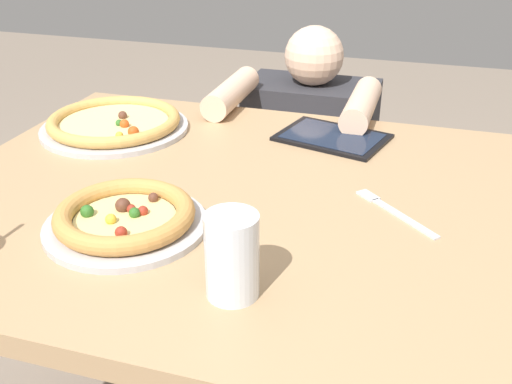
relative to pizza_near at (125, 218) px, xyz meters
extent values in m
cube|color=tan|center=(0.15, 0.18, -0.04)|extent=(1.21, 0.96, 0.04)
cylinder|color=#826748|center=(-0.37, 0.58, -0.42)|extent=(0.07, 0.07, 0.71)
cylinder|color=#826748|center=(0.68, 0.58, -0.42)|extent=(0.07, 0.07, 0.71)
cylinder|color=#B7B7BC|center=(0.00, 0.00, -0.01)|extent=(0.28, 0.28, 0.01)
cylinder|color=#E5CC7F|center=(0.00, 0.00, 0.00)|extent=(0.17, 0.17, 0.01)
torus|color=#C68C47|center=(0.00, 0.00, 0.01)|extent=(0.24, 0.24, 0.03)
sphere|color=#2D6623|center=(0.01, 0.01, 0.01)|extent=(0.02, 0.02, 0.02)
sphere|color=#2D6623|center=(-0.07, -0.01, 0.01)|extent=(0.02, 0.02, 0.02)
sphere|color=maroon|center=(0.00, 0.02, 0.01)|extent=(0.02, 0.02, 0.02)
sphere|color=gold|center=(-0.01, -0.02, 0.01)|extent=(0.02, 0.02, 0.02)
sphere|color=maroon|center=(0.02, -0.06, 0.01)|extent=(0.02, 0.02, 0.02)
sphere|color=brown|center=(-0.02, 0.02, 0.01)|extent=(0.03, 0.03, 0.03)
sphere|color=brown|center=(0.02, 0.07, 0.01)|extent=(0.02, 0.02, 0.02)
sphere|color=maroon|center=(0.02, 0.02, 0.01)|extent=(0.02, 0.02, 0.02)
cylinder|color=#B7B7BC|center=(-0.25, 0.41, -0.01)|extent=(0.35, 0.35, 0.01)
cylinder|color=#EFD68C|center=(-0.25, 0.41, 0.00)|extent=(0.26, 0.26, 0.01)
torus|color=tan|center=(-0.25, 0.41, 0.01)|extent=(0.32, 0.32, 0.03)
sphere|color=#BF4C19|center=(-0.16, 0.35, 0.01)|extent=(0.03, 0.03, 0.03)
sphere|color=brown|center=(-0.24, 0.44, 0.01)|extent=(0.02, 0.02, 0.02)
sphere|color=#BF4C19|center=(-0.21, 0.39, 0.01)|extent=(0.02, 0.02, 0.02)
sphere|color=gold|center=(-0.19, 0.32, 0.01)|extent=(0.02, 0.02, 0.02)
sphere|color=#2D6623|center=(-0.22, 0.39, 0.01)|extent=(0.02, 0.02, 0.02)
cylinder|color=silver|center=(0.24, -0.12, 0.04)|extent=(0.08, 0.08, 0.13)
cube|color=white|center=(0.24, -0.12, 0.08)|extent=(0.03, 0.03, 0.03)
cube|color=white|center=(0.23, -0.13, 0.09)|extent=(0.03, 0.03, 0.02)
cube|color=silver|center=(0.46, 0.17, -0.02)|extent=(0.13, 0.12, 0.00)
cube|color=silver|center=(0.38, 0.24, -0.02)|extent=(0.05, 0.05, 0.00)
cube|color=black|center=(0.26, 0.51, -0.02)|extent=(0.28, 0.22, 0.01)
cube|color=#192338|center=(0.26, 0.51, -0.01)|extent=(0.24, 0.19, 0.00)
cylinder|color=#333847|center=(0.13, 0.90, -0.55)|extent=(0.31, 0.31, 0.45)
cube|color=#2D2D33|center=(0.13, 0.90, -0.17)|extent=(0.38, 0.22, 0.31)
sphere|color=beige|center=(0.13, 0.90, 0.07)|extent=(0.17, 0.17, 0.17)
cylinder|color=beige|center=(-0.04, 0.67, 0.01)|extent=(0.07, 0.28, 0.07)
cylinder|color=beige|center=(0.31, 0.67, 0.01)|extent=(0.07, 0.28, 0.07)
camera|label=1|loc=(0.48, -0.79, 0.51)|focal=42.15mm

